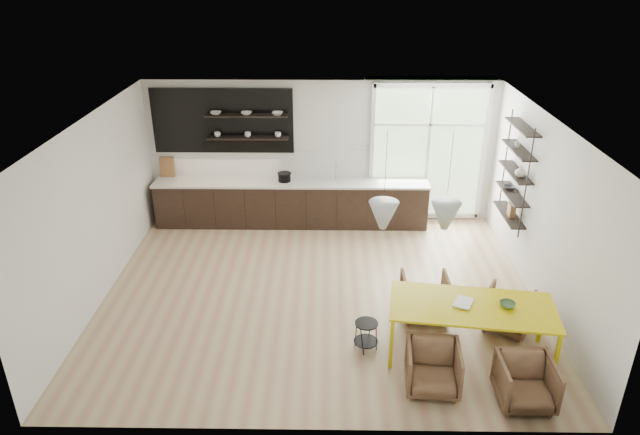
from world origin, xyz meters
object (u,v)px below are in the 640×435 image
at_px(armchair_back_left, 425,296).
at_px(wire_stool, 366,332).
at_px(armchair_front_right, 526,382).
at_px(armchair_back_right, 508,310).
at_px(armchair_front_left, 433,368).
at_px(dining_table, 472,309).

relative_size(armchair_back_left, wire_stool, 1.65).
xyz_separation_m(armchair_front_right, wire_stool, (-1.90, 1.04, -0.03)).
bearing_deg(armchair_back_right, armchair_front_right, 111.22).
height_order(armchair_front_left, armchair_front_right, armchair_front_left).
bearing_deg(armchair_front_left, dining_table, 53.39).
bearing_deg(armchair_back_left, dining_table, 115.43).
bearing_deg(armchair_front_left, armchair_back_left, 89.55).
distance_m(dining_table, armchair_back_left, 1.15).
bearing_deg(dining_table, armchair_back_left, 123.16).
height_order(dining_table, wire_stool, dining_table).
height_order(armchair_back_right, armchair_front_left, armchair_front_left).
bearing_deg(armchair_front_left, armchair_back_right, 49.69).
relative_size(armchair_back_right, armchair_front_right, 0.98).
bearing_deg(wire_stool, dining_table, -4.11).
bearing_deg(dining_table, armchair_back_right, 49.19).
distance_m(armchair_front_left, wire_stool, 1.13).
bearing_deg(wire_stool, armchair_back_right, 14.17).
height_order(dining_table, armchair_front_right, dining_table).
height_order(dining_table, armchair_back_right, dining_table).
bearing_deg(wire_stool, armchair_front_right, -28.65).
xyz_separation_m(armchair_back_right, wire_stool, (-2.13, -0.54, -0.02)).
height_order(armchair_back_left, armchair_front_right, armchair_back_left).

